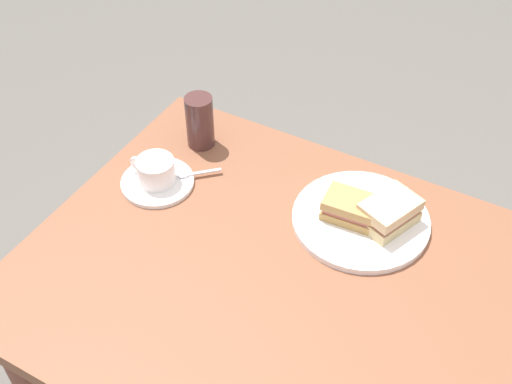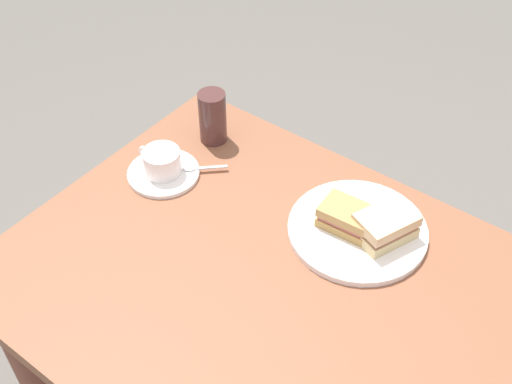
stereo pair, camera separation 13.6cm
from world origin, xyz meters
The scene contains 8 objects.
dining_table centered at (0.00, 0.00, 0.62)m, with size 1.19×0.78×0.72m.
sandwich_plate centered at (-0.02, 0.21, 0.72)m, with size 0.28×0.28×0.01m, color white.
sandwich_front centered at (-0.04, 0.20, 0.76)m, with size 0.12×0.08×0.05m.
sandwich_back centered at (0.03, 0.22, 0.76)m, with size 0.12×0.14×0.06m.
coffee_saucer centered at (-0.45, 0.10, 0.72)m, with size 0.16×0.16×0.01m, color white.
coffee_cup centered at (-0.45, 0.10, 0.76)m, with size 0.11×0.08×0.06m.
spoon centered at (-0.40, 0.15, 0.73)m, with size 0.08×0.08×0.01m.
drinking_glass centered at (-0.44, 0.26, 0.78)m, with size 0.06×0.06×0.13m, color #4C2C28.
Camera 2 is at (0.35, -0.63, 1.69)m, focal length 45.49 mm.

